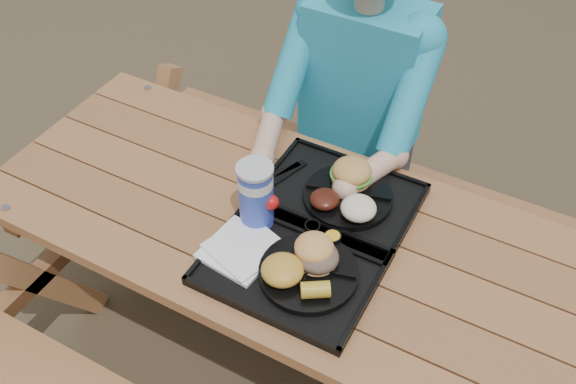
% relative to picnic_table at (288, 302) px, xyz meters
% --- Properties ---
extents(ground, '(60.00, 60.00, 0.00)m').
position_rel_picnic_table_xyz_m(ground, '(0.00, 0.00, -0.38)').
color(ground, '#999999').
rests_on(ground, ground).
extents(picnic_table, '(1.80, 1.49, 0.75)m').
position_rel_picnic_table_xyz_m(picnic_table, '(0.00, 0.00, 0.00)').
color(picnic_table, '#999999').
rests_on(picnic_table, ground).
extents(tray_near, '(0.45, 0.35, 0.02)m').
position_rel_picnic_table_xyz_m(tray_near, '(0.08, -0.14, 0.39)').
color(tray_near, black).
rests_on(tray_near, picnic_table).
extents(tray_far, '(0.45, 0.35, 0.02)m').
position_rel_picnic_table_xyz_m(tray_far, '(0.08, 0.14, 0.39)').
color(tray_far, black).
rests_on(tray_far, picnic_table).
extents(plate_near, '(0.26, 0.26, 0.02)m').
position_rel_picnic_table_xyz_m(plate_near, '(0.14, -0.15, 0.41)').
color(plate_near, black).
rests_on(plate_near, tray_near).
extents(plate_far, '(0.26, 0.26, 0.02)m').
position_rel_picnic_table_xyz_m(plate_far, '(0.11, 0.15, 0.41)').
color(plate_far, black).
rests_on(plate_far, tray_far).
extents(napkin_stack, '(0.20, 0.20, 0.02)m').
position_rel_picnic_table_xyz_m(napkin_stack, '(-0.06, -0.16, 0.41)').
color(napkin_stack, white).
rests_on(napkin_stack, tray_near).
extents(soda_cup, '(0.10, 0.10, 0.19)m').
position_rel_picnic_table_xyz_m(soda_cup, '(-0.07, -0.04, 0.49)').
color(soda_cup, '#1730B0').
rests_on(soda_cup, tray_near).
extents(condiment_bbq, '(0.04, 0.04, 0.03)m').
position_rel_picnic_table_xyz_m(condiment_bbq, '(0.08, -0.01, 0.41)').
color(condiment_bbq, black).
rests_on(condiment_bbq, tray_near).
extents(condiment_mustard, '(0.05, 0.05, 0.03)m').
position_rel_picnic_table_xyz_m(condiment_mustard, '(0.15, -0.02, 0.41)').
color(condiment_mustard, yellow).
rests_on(condiment_mustard, tray_near).
extents(sandwich, '(0.11, 0.11, 0.11)m').
position_rel_picnic_table_xyz_m(sandwich, '(0.15, -0.11, 0.47)').
color(sandwich, '#F1A455').
rests_on(sandwich, plate_near).
extents(mac_cheese, '(0.11, 0.11, 0.05)m').
position_rel_picnic_table_xyz_m(mac_cheese, '(0.09, -0.20, 0.44)').
color(mac_cheese, gold).
rests_on(mac_cheese, plate_near).
extents(corn_cob, '(0.10, 0.10, 0.04)m').
position_rel_picnic_table_xyz_m(corn_cob, '(0.19, -0.21, 0.44)').
color(corn_cob, gold).
rests_on(corn_cob, plate_near).
extents(cutlery_far, '(0.07, 0.15, 0.01)m').
position_rel_picnic_table_xyz_m(cutlery_far, '(-0.09, 0.16, 0.40)').
color(cutlery_far, black).
rests_on(cutlery_far, tray_far).
extents(burger, '(0.12, 0.12, 0.11)m').
position_rel_picnic_table_xyz_m(burger, '(0.10, 0.21, 0.47)').
color(burger, '#D7974C').
rests_on(burger, plate_far).
extents(baked_beans, '(0.08, 0.08, 0.04)m').
position_rel_picnic_table_xyz_m(baked_beans, '(0.07, 0.09, 0.43)').
color(baked_beans, '#48180E').
rests_on(baked_beans, plate_far).
extents(potato_salad, '(0.10, 0.10, 0.06)m').
position_rel_picnic_table_xyz_m(potato_salad, '(0.17, 0.09, 0.44)').
color(potato_salad, white).
rests_on(potato_salad, plate_far).
extents(diner, '(0.48, 0.84, 1.28)m').
position_rel_picnic_table_xyz_m(diner, '(-0.04, 0.59, 0.27)').
color(diner, '#1CA3C7').
rests_on(diner, ground).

